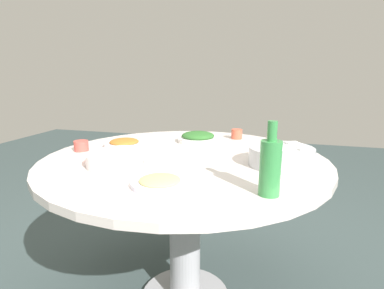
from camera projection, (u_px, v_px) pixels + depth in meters
The scene contains 9 objects.
round_dining_table at pixel (185, 188), 1.51m from camera, with size 1.32×1.32×0.78m.
rice_bowl at pixel (281, 156), 1.34m from camera, with size 0.27×0.27×0.09m.
soup_bowl at pixel (120, 159), 1.34m from camera, with size 0.28×0.29×0.06m.
dish_stirfry at pixel (124, 143), 1.67m from camera, with size 0.21×0.21×0.05m.
dish_greens at pixel (198, 137), 1.80m from camera, with size 0.23×0.23×0.06m.
dish_noodles at pixel (160, 182), 1.11m from camera, with size 0.21×0.21×0.03m.
green_bottle at pixel (270, 166), 1.01m from camera, with size 0.07×0.07×0.24m.
tea_cup_near at pixel (237, 134), 1.87m from camera, with size 0.06×0.06×0.06m, color #C85139.
tea_cup_far at pixel (81, 146), 1.59m from camera, with size 0.07×0.07×0.05m, color #C7483F.
Camera 1 is at (1.36, 0.42, 1.17)m, focal length 29.41 mm.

